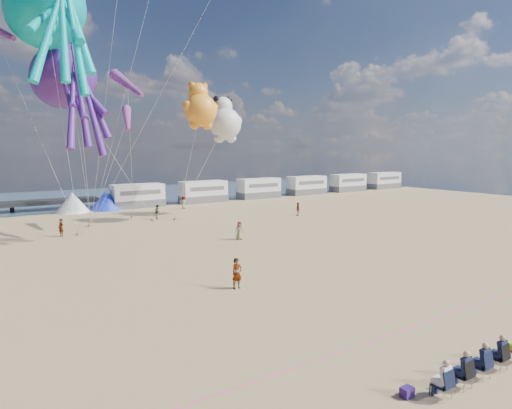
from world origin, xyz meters
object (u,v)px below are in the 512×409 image
(sandbag_e, at_px, (91,225))
(kite_octopus_teal, at_px, (45,9))
(spectator_row, at_px, (481,360))
(sandbag_d, at_px, (134,217))
(cooler_purple, at_px, (407,392))
(kite_octopus_purple, at_px, (63,77))
(beachgoer_1, at_px, (158,212))
(beachgoer_6, at_px, (239,231))
(motorhome_3, at_px, (307,185))
(sandbag_a, at_px, (80,234))
(motorhome_2, at_px, (259,188))
(kite_teddy_orange, at_px, (201,110))
(beachgoer_0, at_px, (184,203))
(sandbag_c, at_px, (177,219))
(motorhome_4, at_px, (348,183))
(motorhome_1, at_px, (203,192))
(tent_white, at_px, (72,202))
(sandbag_b, at_px, (154,220))
(motorhome_5, at_px, (384,180))
(motorhome_0, at_px, (138,196))
(beachgoer_5, at_px, (61,228))
(windsock_mid, at_px, (128,84))
(windsock_right, at_px, (127,119))
(kite_panda, at_px, (225,124))
(tent_blue, at_px, (106,200))
(beachgoer_3, at_px, (298,209))

(sandbag_e, relative_size, kite_octopus_teal, 0.04)
(spectator_row, distance_m, sandbag_d, 40.78)
(cooler_purple, bearing_deg, kite_octopus_purple, 93.37)
(beachgoer_1, xyz_separation_m, beachgoer_6, (1.50, -14.21, -0.01))
(motorhome_3, xyz_separation_m, sandbag_a, (-39.22, -15.06, -1.39))
(cooler_purple, bearing_deg, motorhome_2, 60.20)
(kite_teddy_orange, bearing_deg, beachgoer_0, 72.58)
(motorhome_3, relative_size, sandbag_c, 13.20)
(motorhome_3, relative_size, motorhome_4, 1.00)
(sandbag_c, height_order, kite_octopus_teal, kite_octopus_teal)
(motorhome_1, distance_m, tent_white, 17.50)
(beachgoer_1, bearing_deg, kite_octopus_purple, 121.94)
(spectator_row, relative_size, kite_octopus_teal, 0.49)
(sandbag_b, bearing_deg, motorhome_5, 13.07)
(motorhome_0, distance_m, beachgoer_5, 19.36)
(spectator_row, relative_size, kite_octopus_purple, 0.50)
(motorhome_4, relative_size, cooler_purple, 16.50)
(sandbag_b, distance_m, windsock_mid, 14.88)
(beachgoer_0, distance_m, windsock_mid, 20.84)
(kite_octopus_teal, distance_m, windsock_mid, 8.18)
(kite_octopus_purple, relative_size, kite_teddy_orange, 2.12)
(tent_white, distance_m, kite_teddy_orange, 20.11)
(beachgoer_6, distance_m, windsock_right, 15.82)
(motorhome_4, bearing_deg, sandbag_e, -166.43)
(sandbag_a, height_order, kite_octopus_purple, kite_octopus_purple)
(motorhome_2, distance_m, kite_panda, 19.15)
(beachgoer_1, height_order, windsock_right, windsock_right)
(beachgoer_5, bearing_deg, sandbag_b, 83.51)
(kite_octopus_purple, bearing_deg, beachgoer_6, -67.89)
(motorhome_1, bearing_deg, sandbag_a, -143.32)
(beachgoer_5, bearing_deg, beachgoer_1, 86.78)
(motorhome_3, xyz_separation_m, windsock_right, (-34.06, -13.54, 8.91))
(sandbag_d, bearing_deg, motorhome_5, 9.31)
(tent_white, bearing_deg, sandbag_c, -57.37)
(tent_blue, height_order, beachgoer_5, tent_blue)
(motorhome_3, bearing_deg, sandbag_a, -158.99)
(tent_white, distance_m, windsock_right, 16.55)
(sandbag_d, distance_m, kite_panda, 14.60)
(motorhome_1, height_order, kite_teddy_orange, kite_teddy_orange)
(beachgoer_0, relative_size, kite_octopus_purple, 0.13)
(kite_octopus_purple, distance_m, kite_panda, 17.72)
(motorhome_1, distance_m, kite_panda, 14.79)
(tent_blue, height_order, kite_octopus_purple, kite_octopus_purple)
(beachgoer_3, bearing_deg, windsock_mid, -48.46)
(beachgoer_6, bearing_deg, kite_octopus_purple, 150.79)
(motorhome_1, xyz_separation_m, tent_blue, (-13.50, 0.00, -0.30))
(motorhome_1, distance_m, beachgoer_5, 26.42)
(kite_octopus_purple, bearing_deg, motorhome_0, 29.95)
(motorhome_3, height_order, kite_panda, kite_panda)
(sandbag_e, bearing_deg, kite_panda, -0.58)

